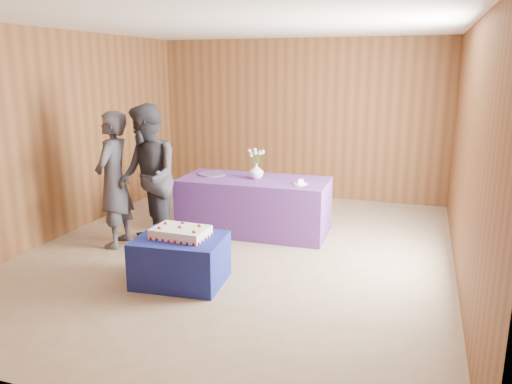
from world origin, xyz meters
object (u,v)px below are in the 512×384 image
at_px(guest_right, 147,178).
at_px(serving_table, 254,205).
at_px(sheet_cake, 181,232).
at_px(guest_left, 114,180).
at_px(vase, 256,171).
at_px(cake_table, 181,260).

bearing_deg(guest_right, serving_table, 89.76).
bearing_deg(serving_table, guest_right, -137.72).
distance_m(sheet_cake, guest_left, 1.53).
bearing_deg(vase, serving_table, -132.70).
xyz_separation_m(sheet_cake, guest_right, (-0.86, 0.83, 0.35)).
height_order(sheet_cake, guest_left, guest_left).
distance_m(serving_table, guest_left, 1.89).
distance_m(serving_table, vase, 0.48).
xyz_separation_m(serving_table, guest_left, (-1.49, -1.07, 0.48)).
bearing_deg(cake_table, vase, 78.60).
xyz_separation_m(cake_table, sheet_cake, (0.00, 0.02, 0.30)).
bearing_deg(guest_left, guest_right, 90.56).
xyz_separation_m(serving_table, sheet_cake, (-0.19, -1.83, 0.18)).
xyz_separation_m(guest_left, guest_right, (0.44, 0.07, 0.05)).
bearing_deg(sheet_cake, serving_table, 85.85).
height_order(vase, guest_right, guest_right).
bearing_deg(vase, cake_table, -96.44).
height_order(sheet_cake, vase, vase).
xyz_separation_m(cake_table, guest_right, (-0.86, 0.85, 0.65)).
xyz_separation_m(vase, guest_left, (-1.51, -1.09, 0.00)).
xyz_separation_m(sheet_cake, guest_left, (-1.30, 0.76, 0.30)).
bearing_deg(serving_table, guest_left, -145.69).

